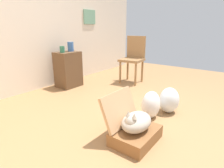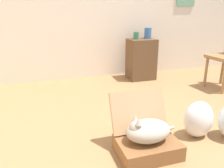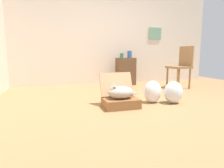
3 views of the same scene
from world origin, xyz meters
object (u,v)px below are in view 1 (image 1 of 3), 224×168
(vase_short, at_px, (71,47))
(chair, at_px, (133,57))
(side_table, at_px, (68,69))
(plastic_bag_white, at_px, (151,105))
(cat, at_px, (136,122))
(vase_tall, at_px, (62,49))
(suitcase_base, at_px, (136,135))
(plastic_bag_clear, at_px, (169,100))

(vase_short, height_order, chair, chair)
(side_table, xyz_separation_m, chair, (1.09, -0.88, 0.20))
(plastic_bag_white, xyz_separation_m, vase_short, (0.39, 2.00, 0.62))
(side_table, bearing_deg, cat, -113.09)
(vase_tall, bearing_deg, vase_short, 5.07)
(suitcase_base, height_order, vase_tall, vase_tall)
(plastic_bag_white, height_order, plastic_bag_clear, plastic_bag_white)
(suitcase_base, distance_m, chair, 2.38)
(side_table, height_order, vase_short, vase_short)
(suitcase_base, distance_m, vase_tall, 2.36)
(plastic_bag_white, xyz_separation_m, chair, (1.37, 1.10, 0.37))
(plastic_bag_clear, xyz_separation_m, vase_short, (0.08, 2.14, 0.62))
(cat, xyz_separation_m, vase_short, (1.02, 2.13, 0.57))
(plastic_bag_clear, relative_size, side_table, 0.52)
(plastic_bag_clear, distance_m, vase_short, 2.23)
(plastic_bag_clear, bearing_deg, side_table, 91.07)
(cat, distance_m, chair, 2.36)
(suitcase_base, height_order, plastic_bag_white, plastic_bag_white)
(side_table, height_order, vase_tall, vase_tall)
(plastic_bag_clear, height_order, vase_short, vase_short)
(plastic_bag_white, distance_m, plastic_bag_clear, 0.34)
(cat, distance_m, side_table, 2.30)
(cat, distance_m, vase_tall, 2.31)
(plastic_bag_clear, distance_m, vase_tall, 2.20)
(suitcase_base, distance_m, side_table, 2.31)
(cat, bearing_deg, plastic_bag_clear, -0.54)
(plastic_bag_white, relative_size, vase_tall, 3.03)
(plastic_bag_clear, xyz_separation_m, vase_tall, (-0.15, 2.12, 0.59))
(side_table, distance_m, vase_tall, 0.43)
(side_table, xyz_separation_m, vase_short, (0.12, 0.02, 0.45))
(vase_short, relative_size, chair, 0.19)
(plastic_bag_clear, bearing_deg, vase_tall, 94.18)
(cat, bearing_deg, vase_tall, 69.58)
(cat, relative_size, vase_tall, 3.89)
(plastic_bag_white, height_order, side_table, side_table)
(suitcase_base, relative_size, cat, 1.11)
(suitcase_base, relative_size, vase_tall, 4.31)
(suitcase_base, relative_size, plastic_bag_clear, 1.44)
(vase_tall, bearing_deg, cat, -110.42)
(plastic_bag_white, distance_m, vase_tall, 2.07)
(cat, distance_m, plastic_bag_clear, 0.94)
(cat, bearing_deg, suitcase_base, -2.08)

